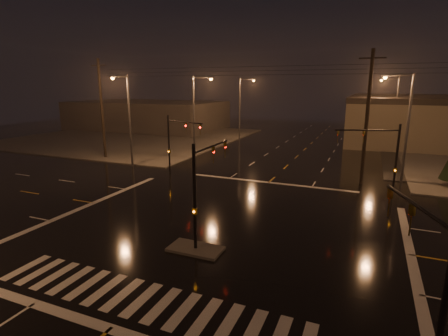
# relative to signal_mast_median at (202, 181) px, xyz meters

# --- Properties ---
(ground) EXTENTS (140.00, 140.00, 0.00)m
(ground) POSITION_rel_signal_mast_median_xyz_m (-0.00, 3.07, -3.75)
(ground) COLOR black
(ground) RESTS_ON ground
(sidewalk_nw) EXTENTS (36.00, 36.00, 0.12)m
(sidewalk_nw) POSITION_rel_signal_mast_median_xyz_m (-30.00, 33.07, -3.69)
(sidewalk_nw) COLOR #4A4842
(sidewalk_nw) RESTS_ON ground
(median_island) EXTENTS (3.00, 1.60, 0.15)m
(median_island) POSITION_rel_signal_mast_median_xyz_m (-0.00, -0.93, -3.68)
(median_island) COLOR #4A4842
(median_island) RESTS_ON ground
(crosswalk) EXTENTS (15.00, 2.60, 0.01)m
(crosswalk) POSITION_rel_signal_mast_median_xyz_m (-0.00, -5.93, -3.75)
(crosswalk) COLOR beige
(crosswalk) RESTS_ON ground
(stop_bar_near) EXTENTS (16.00, 0.50, 0.01)m
(stop_bar_near) POSITION_rel_signal_mast_median_xyz_m (-0.00, -7.93, -3.75)
(stop_bar_near) COLOR beige
(stop_bar_near) RESTS_ON ground
(stop_bar_far) EXTENTS (16.00, 0.50, 0.01)m
(stop_bar_far) POSITION_rel_signal_mast_median_xyz_m (-0.00, 14.07, -3.75)
(stop_bar_far) COLOR beige
(stop_bar_far) RESTS_ON ground
(commercial_block) EXTENTS (30.00, 18.00, 5.60)m
(commercial_block) POSITION_rel_signal_mast_median_xyz_m (-35.00, 45.07, -0.95)
(commercial_block) COLOR #3F3937
(commercial_block) RESTS_ON ground
(signal_mast_median) EXTENTS (0.25, 4.59, 6.00)m
(signal_mast_median) POSITION_rel_signal_mast_median_xyz_m (0.00, 0.00, 0.00)
(signal_mast_median) COLOR black
(signal_mast_median) RESTS_ON ground
(signal_mast_ne) EXTENTS (4.84, 1.86, 6.00)m
(signal_mast_ne) POSITION_rel_signal_mast_median_xyz_m (9.50, 13.21, 0.04)
(signal_mast_ne) COLOR black
(signal_mast_ne) RESTS_ON ground
(signal_mast_nw) EXTENTS (4.84, 1.86, 6.00)m
(signal_mast_nw) POSITION_rel_signal_mast_median_xyz_m (-9.50, 13.21, 0.04)
(signal_mast_nw) COLOR black
(signal_mast_nw) RESTS_ON ground
(signal_mast_se) EXTENTS (1.55, 3.87, 6.00)m
(signal_mast_se) POSITION_rel_signal_mast_median_xyz_m (10.23, -6.68, -0.04)
(signal_mast_se) COLOR black
(signal_mast_se) RESTS_ON ground
(streetlight_1) EXTENTS (2.77, 0.32, 10.00)m
(streetlight_1) POSITION_rel_signal_mast_median_xyz_m (-11.18, 21.07, 2.05)
(streetlight_1) COLOR #38383A
(streetlight_1) RESTS_ON ground
(streetlight_2) EXTENTS (2.77, 0.32, 10.00)m
(streetlight_2) POSITION_rel_signal_mast_median_xyz_m (-11.18, 37.07, 2.05)
(streetlight_2) COLOR #38383A
(streetlight_2) RESTS_ON ground
(streetlight_3) EXTENTS (2.77, 0.32, 10.00)m
(streetlight_3) POSITION_rel_signal_mast_median_xyz_m (11.18, 19.07, 2.05)
(streetlight_3) COLOR #38383A
(streetlight_3) RESTS_ON ground
(streetlight_4) EXTENTS (2.77, 0.32, 10.00)m
(streetlight_4) POSITION_rel_signal_mast_median_xyz_m (11.18, 39.07, 2.05)
(streetlight_4) COLOR #38383A
(streetlight_4) RESTS_ON ground
(streetlight_5) EXTENTS (0.32, 2.77, 10.00)m
(streetlight_5) POSITION_rel_signal_mast_median_xyz_m (-16.00, 14.26, 2.05)
(streetlight_5) COLOR #38383A
(streetlight_5) RESTS_ON ground
(utility_pole_0) EXTENTS (2.20, 0.32, 12.00)m
(utility_pole_0) POSITION_rel_signal_mast_median_xyz_m (-22.00, 17.07, 2.38)
(utility_pole_0) COLOR black
(utility_pole_0) RESTS_ON ground
(utility_pole_1) EXTENTS (2.20, 0.32, 12.00)m
(utility_pole_1) POSITION_rel_signal_mast_median_xyz_m (8.00, 17.07, 2.38)
(utility_pole_1) COLOR black
(utility_pole_1) RESTS_ON ground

